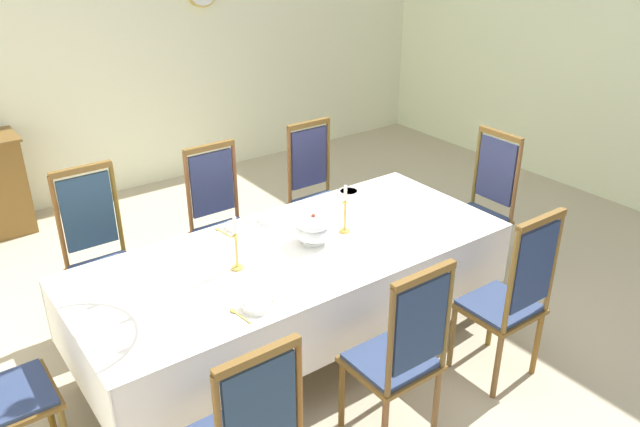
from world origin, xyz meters
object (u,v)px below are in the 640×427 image
(chair_head_east, at_px, (482,205))
(spoon_secondary, at_px, (220,230))
(chair_north_c, at_px, (318,191))
(candlestick_east, at_px, (345,214))
(chair_north_b, at_px, (222,220))
(chair_north_a, at_px, (100,253))
(candlestick_west, at_px, (236,249))
(dining_table, at_px, (294,259))
(chair_south_b, at_px, (400,354))
(bowl_near_right, at_px, (236,226))
(chair_south_c, at_px, (510,297))
(spoon_primary, at_px, (236,312))
(bowl_far_right, at_px, (349,192))
(soup_tureen, at_px, (313,229))
(bowl_near_left, at_px, (258,305))
(bowl_far_left, at_px, (271,218))

(chair_head_east, distance_m, spoon_secondary, 2.11)
(chair_north_c, distance_m, candlestick_east, 1.14)
(chair_north_b, height_order, chair_head_east, chair_head_east)
(chair_north_a, distance_m, candlestick_west, 1.15)
(dining_table, height_order, chair_south_b, chair_south_b)
(bowl_near_right, relative_size, spoon_secondary, 0.85)
(chair_south_b, xyz_separation_m, chair_south_c, (0.89, -0.00, 0.01))
(chair_head_east, height_order, spoon_primary, chair_head_east)
(chair_north_c, bearing_deg, bowl_far_right, 79.99)
(candlestick_west, relative_size, bowl_far_right, 2.15)
(candlestick_west, bearing_deg, chair_north_b, 67.43)
(soup_tureen, distance_m, spoon_primary, 0.88)
(dining_table, xyz_separation_m, candlestick_east, (0.40, 0.00, 0.20))
(chair_south_c, relative_size, chair_head_east, 1.00)
(chair_south_c, bearing_deg, chair_north_a, 132.61)
(candlestick_west, bearing_deg, bowl_near_left, -105.23)
(candlestick_west, bearing_deg, chair_head_east, -0.00)
(chair_north_a, height_order, soup_tureen, chair_north_a)
(soup_tureen, bearing_deg, bowl_near_right, 122.18)
(chair_north_c, distance_m, soup_tureen, 1.27)
(dining_table, distance_m, chair_north_c, 1.33)
(bowl_near_right, bearing_deg, bowl_far_left, -10.63)
(chair_south_b, height_order, bowl_near_left, chair_south_b)
(chair_north_c, bearing_deg, chair_north_a, -0.06)
(candlestick_east, xyz_separation_m, bowl_near_right, (-0.55, 0.47, -0.11))
(soup_tureen, distance_m, spoon_secondary, 0.65)
(chair_north_c, relative_size, candlestick_east, 3.47)
(dining_table, xyz_separation_m, bowl_near_right, (-0.15, 0.47, 0.09))
(chair_south_b, xyz_separation_m, bowl_near_left, (-0.52, 0.56, 0.21))
(bowl_far_right, height_order, spoon_primary, bowl_far_right)
(bowl_near_right, relative_size, bowl_far_right, 0.96)
(chair_north_b, bearing_deg, spoon_secondary, 61.60)
(bowl_far_left, distance_m, spoon_secondary, 0.36)
(candlestick_east, relative_size, bowl_near_right, 2.20)
(spoon_primary, bearing_deg, chair_north_c, 35.15)
(spoon_secondary, bearing_deg, spoon_primary, -120.65)
(chair_south_b, bearing_deg, chair_south_c, -0.13)
(chair_north_c, xyz_separation_m, bowl_far_left, (-0.79, -0.56, 0.20))
(candlestick_west, xyz_separation_m, spoon_secondary, (0.15, 0.50, -0.13))
(bowl_far_right, bearing_deg, chair_north_c, 79.99)
(bowl_far_right, relative_size, spoon_secondary, 0.88)
(chair_north_b, bearing_deg, bowl_near_left, 69.57)
(dining_table, bearing_deg, chair_head_east, 0.00)
(spoon_primary, bearing_deg, chair_south_c, -27.84)
(bowl_near_right, bearing_deg, spoon_secondary, 166.42)
(dining_table, distance_m, chair_head_east, 1.79)
(chair_head_east, bearing_deg, spoon_primary, 99.30)
(bowl_near_left, relative_size, spoon_primary, 0.96)
(soup_tureen, relative_size, bowl_near_right, 1.64)
(soup_tureen, bearing_deg, dining_table, -180.00)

